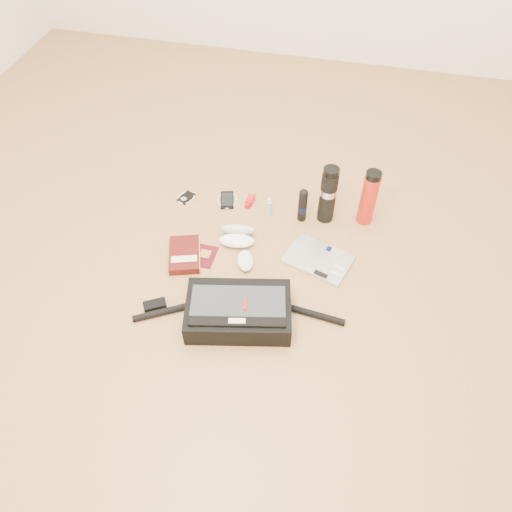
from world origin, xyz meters
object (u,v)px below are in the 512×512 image
book (185,255)px  thermos_red (369,198)px  thermos_black (328,194)px  laptop (318,259)px  messenger_bag (238,311)px

book → thermos_red: 0.88m
thermos_red → thermos_black: bearing=-171.4°
laptop → book: book is taller
book → laptop: bearing=-6.6°
laptop → thermos_black: 0.31m
thermos_black → thermos_red: bearing=8.6°
laptop → thermos_red: size_ratio=1.13×
messenger_bag → book: bearing=127.9°
messenger_bag → book: size_ratio=3.57×
laptop → thermos_black: bearing=110.0°
messenger_bag → laptop: messenger_bag is taller
book → thermos_black: (0.58, 0.40, 0.13)m
messenger_bag → thermos_black: bearing=56.4°
laptop → book: bearing=-151.0°
laptop → book: 0.60m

